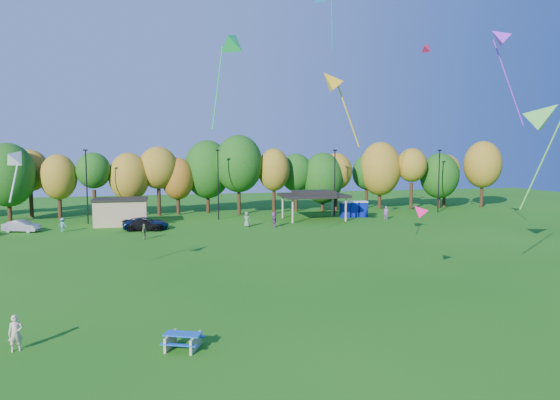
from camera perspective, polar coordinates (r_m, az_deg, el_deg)
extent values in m
plane|color=#19600F|center=(26.61, -0.56, -13.83)|extent=(160.00, 160.00, 0.00)
cylinder|color=black|center=(71.26, -28.51, -0.79)|extent=(0.50, 0.50, 3.56)
ellipsoid|color=#144C0F|center=(70.97, -28.67, 2.55)|extent=(6.62, 6.62, 8.00)
cylinder|color=black|center=(74.79, -26.54, -0.35)|extent=(0.50, 0.50, 3.79)
ellipsoid|color=olive|center=(74.51, -26.69, 3.04)|extent=(4.94, 4.94, 5.58)
cylinder|color=black|center=(70.84, -23.85, -0.72)|extent=(0.50, 0.50, 3.34)
ellipsoid|color=olive|center=(70.56, -23.98, 2.43)|extent=(4.61, 4.61, 5.88)
cylinder|color=black|center=(70.05, -20.42, -0.46)|extent=(0.50, 0.50, 3.82)
ellipsoid|color=#144C0F|center=(69.75, -20.55, 3.18)|extent=(4.43, 4.43, 4.73)
cylinder|color=black|center=(70.37, -16.78, -0.55)|extent=(0.50, 0.50, 3.25)
ellipsoid|color=olive|center=(70.08, -16.86, 2.53)|extent=(5.33, 5.33, 6.53)
cylinder|color=black|center=(70.81, -13.65, -0.15)|extent=(0.50, 0.50, 3.96)
ellipsoid|color=olive|center=(70.52, -13.74, 3.59)|extent=(5.31, 5.31, 5.82)
cylinder|color=black|center=(71.19, -11.55, -0.44)|extent=(0.50, 0.50, 3.05)
ellipsoid|color=#995914|center=(70.91, -11.61, 2.41)|extent=(4.54, 4.54, 5.87)
cylinder|color=black|center=(72.64, -8.23, 0.02)|extent=(0.50, 0.50, 3.77)
ellipsoid|color=#144C0F|center=(72.35, -8.28, 3.49)|extent=(6.69, 6.69, 8.35)
cylinder|color=black|center=(70.19, -4.71, 0.07)|extent=(0.50, 0.50, 4.28)
ellipsoid|color=#144C0F|center=(69.89, -4.74, 4.16)|extent=(6.64, 6.64, 8.01)
cylinder|color=black|center=(70.86, -0.70, -0.07)|extent=(0.50, 0.50, 3.76)
ellipsoid|color=olive|center=(70.57, -0.71, 3.48)|extent=(4.49, 4.49, 6.02)
cylinder|color=black|center=(73.82, 1.86, 0.03)|extent=(0.50, 0.50, 3.43)
ellipsoid|color=#144C0F|center=(73.54, 1.87, 3.13)|extent=(4.77, 4.77, 5.63)
cylinder|color=black|center=(74.17, 4.88, -0.15)|extent=(0.50, 0.50, 2.95)
ellipsoid|color=#144C0F|center=(73.90, 4.90, 2.51)|extent=(6.14, 6.14, 7.54)
cylinder|color=black|center=(75.34, 6.41, 0.14)|extent=(0.50, 0.50, 3.52)
ellipsoid|color=olive|center=(75.06, 6.44, 3.27)|extent=(4.78, 4.78, 5.53)
cylinder|color=black|center=(79.01, 9.84, 0.30)|extent=(0.50, 0.50, 3.39)
ellipsoid|color=#144C0F|center=(78.75, 9.89, 3.16)|extent=(4.54, 4.54, 5.46)
cylinder|color=black|center=(78.51, 11.32, 0.36)|extent=(0.50, 0.50, 3.72)
ellipsoid|color=olive|center=(78.25, 11.38, 3.52)|extent=(6.32, 6.32, 8.24)
cylinder|color=black|center=(78.71, 14.75, 0.42)|extent=(0.50, 0.50, 4.06)
ellipsoid|color=olive|center=(78.44, 14.84, 3.87)|extent=(4.50, 4.50, 5.13)
cylinder|color=black|center=(81.77, 17.69, 0.17)|extent=(0.50, 0.50, 3.05)
ellipsoid|color=#144C0F|center=(81.53, 17.77, 2.67)|extent=(5.97, 5.97, 7.05)
cylinder|color=black|center=(84.06, 18.25, 0.47)|extent=(0.50, 0.50, 3.55)
ellipsoid|color=olive|center=(83.82, 18.34, 3.29)|extent=(4.60, 4.60, 4.99)
cylinder|color=black|center=(85.62, 22.04, 0.60)|extent=(0.50, 0.50, 4.07)
ellipsoid|color=olive|center=(85.38, 22.16, 3.78)|extent=(5.83, 5.83, 7.42)
cylinder|color=black|center=(65.07, -21.21, 1.37)|extent=(0.16, 0.16, 9.00)
cube|color=black|center=(64.93, -21.35, 5.33)|extent=(0.50, 0.25, 0.18)
cylinder|color=black|center=(65.03, -7.08, 1.70)|extent=(0.16, 0.16, 9.00)
cube|color=black|center=(64.89, -7.13, 5.67)|extent=(0.50, 0.25, 0.18)
cylinder|color=black|center=(68.82, 6.27, 1.92)|extent=(0.16, 0.16, 9.00)
cube|color=black|center=(68.68, 6.31, 5.67)|extent=(0.50, 0.25, 0.18)
cylinder|color=black|center=(75.86, 17.69, 2.03)|extent=(0.16, 0.16, 9.00)
cube|color=black|center=(75.74, 17.79, 5.43)|extent=(0.50, 0.25, 0.18)
cube|color=tan|center=(62.98, -17.73, -1.39)|extent=(6.00, 4.00, 3.00)
cube|color=black|center=(62.81, -17.77, 0.08)|extent=(6.30, 4.30, 0.25)
cylinder|color=tan|center=(61.57, 1.46, -1.28)|extent=(0.24, 0.24, 3.00)
cylinder|color=tan|center=(63.79, 7.53, -1.09)|extent=(0.24, 0.24, 3.00)
cylinder|color=tan|center=(66.37, 0.31, -0.78)|extent=(0.24, 0.24, 3.00)
cylinder|color=tan|center=(68.43, 5.99, -0.62)|extent=(0.24, 0.24, 3.00)
cube|color=black|center=(64.79, 3.86, 0.52)|extent=(8.20, 6.20, 0.35)
cube|color=black|center=(64.75, 3.86, 0.87)|extent=(5.00, 3.50, 0.45)
cube|color=#0B1A95|center=(67.28, 7.41, -1.17)|extent=(1.10, 1.10, 2.00)
cube|color=silver|center=(67.16, 7.42, -0.25)|extent=(1.15, 1.15, 0.18)
cube|color=#0B1A95|center=(68.03, 8.34, -1.11)|extent=(1.10, 1.10, 2.00)
cube|color=silver|center=(67.91, 8.36, -0.19)|extent=(1.15, 1.15, 0.18)
cube|color=#0B1A95|center=(68.36, 9.41, -1.09)|extent=(1.10, 1.10, 2.00)
cube|color=silver|center=(68.24, 9.43, -0.18)|extent=(1.15, 1.15, 0.18)
cube|color=tan|center=(23.87, -12.42, -15.45)|extent=(0.63, 1.26, 0.66)
cube|color=tan|center=(23.47, -9.63, -15.77)|extent=(0.63, 1.26, 0.66)
cube|color=blue|center=(23.54, -11.05, -14.80)|extent=(1.78, 1.29, 0.05)
cube|color=blue|center=(23.14, -11.55, -15.92)|extent=(1.60, 0.87, 0.05)
cube|color=blue|center=(24.13, -10.55, -14.99)|extent=(1.60, 0.87, 0.05)
imported|color=beige|center=(25.68, -27.98, -13.29)|extent=(0.68, 0.53, 1.64)
imported|color=#A09FA4|center=(61.83, -27.44, -2.67)|extent=(4.19, 2.61, 1.30)
imported|color=#0B1F46|center=(58.53, -15.08, -2.61)|extent=(5.16, 2.49, 1.42)
imported|color=black|center=(57.85, -15.31, -2.78)|extent=(4.63, 2.52, 1.27)
imported|color=#5E8057|center=(58.71, -3.81, -2.22)|extent=(1.04, 1.01, 1.80)
imported|color=#6B7B4B|center=(52.27, -15.26, -3.49)|extent=(0.73, 1.00, 1.58)
imported|color=#9E4FA8|center=(66.48, 12.02, -1.44)|extent=(0.75, 0.74, 1.74)
imported|color=teal|center=(59.83, -23.60, -2.63)|extent=(1.17, 0.96, 1.57)
imported|color=#893B8F|center=(58.48, -0.66, -2.22)|extent=(0.81, 1.77, 1.83)
cylinder|color=#2489E4|center=(51.55, 5.98, 20.03)|extent=(0.96, 2.00, 5.67)
cone|color=#982BE5|center=(47.64, 23.68, 16.79)|extent=(2.59, 2.39, 2.10)
cylinder|color=#982BE5|center=(49.23, 24.63, 12.12)|extent=(2.52, 1.47, 7.55)
cone|color=#FF0E6C|center=(33.73, 15.58, -1.17)|extent=(1.52, 1.50, 1.23)
cone|color=#C6174B|center=(55.55, 16.41, 16.44)|extent=(1.79, 1.73, 1.42)
cone|color=white|center=(33.23, -27.87, 4.45)|extent=(1.64, 1.82, 1.50)
cylinder|color=white|center=(34.15, -28.06, 2.18)|extent=(0.56, 1.06, 2.85)
cone|color=gold|center=(35.72, 5.70, 13.46)|extent=(2.20, 1.80, 1.94)
cylinder|color=gold|center=(36.27, 7.74, 9.75)|extent=(1.79, 0.44, 4.73)
cone|color=green|center=(38.34, -5.35, 17.68)|extent=(2.71, 2.97, 2.43)
cylinder|color=green|center=(39.50, -7.15, 12.66)|extent=(1.23, 2.26, 6.61)
cone|color=#58B941|center=(39.39, 28.10, 8.60)|extent=(3.63, 3.66, 2.96)
cylinder|color=#58B941|center=(37.22, 27.78, 3.97)|extent=(1.79, 1.87, 6.61)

